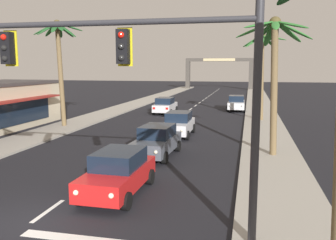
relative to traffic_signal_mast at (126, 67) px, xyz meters
The scene contains 14 objects.
ground_plane 5.82m from the traffic_signal_mast, behind, with size 220.00×220.00×0.00m, color black.
sidewalk_right 21.11m from the traffic_signal_mast, 77.20° to the left, with size 3.20×110.00×0.14m, color #9E998E.
sidewalk_left 23.39m from the traffic_signal_mast, 118.84° to the left, with size 3.20×110.00×0.14m, color #9E998E.
lane_markings 21.67m from the traffic_signal_mast, 97.71° to the left, with size 4.28×89.60×0.01m.
traffic_signal_mast is the anchor object (origin of this frame).
sedan_lead_at_stop_bar 5.32m from the traffic_signal_mast, 115.03° to the left, with size 2.00×4.47×1.68m.
sedan_third_in_queue 10.22m from the traffic_signal_mast, 99.45° to the left, with size 2.09×4.51×1.68m.
sedan_fifth_in_queue 15.95m from the traffic_signal_mast, 95.67° to the left, with size 2.00×4.47×1.68m.
sedan_oncoming_far 27.78m from the traffic_signal_mast, 100.93° to the left, with size 1.96×4.46×1.68m.
sedan_parked_nearest_kerb 31.48m from the traffic_signal_mast, 86.47° to the left, with size 2.00×4.47×1.68m.
palm_left_second 20.34m from the traffic_signal_mast, 124.08° to the left, with size 3.52×3.63×8.46m.
palm_right_second 11.38m from the traffic_signal_mast, 66.64° to the left, with size 3.98×3.91×7.41m.
palm_right_third 24.01m from the traffic_signal_mast, 79.69° to the left, with size 3.81×3.97×7.79m.
town_gateway_arch 69.38m from the traffic_signal_mast, 92.68° to the left, with size 14.38×0.90×6.66m.
Camera 1 is at (6.55, -9.46, 4.85)m, focal length 38.65 mm.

